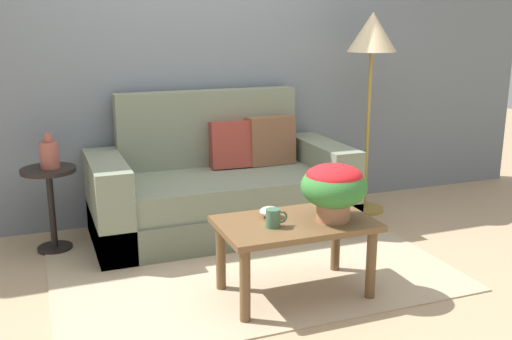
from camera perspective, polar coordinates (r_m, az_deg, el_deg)
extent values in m
plane|color=tan|center=(3.84, -0.31, -9.91)|extent=(14.00, 14.00, 0.00)
cube|color=slate|center=(4.77, -6.07, 11.57)|extent=(6.40, 0.12, 2.71)
cube|color=tan|center=(3.90, -0.68, -9.45)|extent=(2.49, 1.69, 0.01)
cube|color=#626B59|center=(4.50, -3.25, -4.55)|extent=(1.93, 0.89, 0.25)
cube|color=slate|center=(4.41, -3.20, -1.84)|extent=(1.44, 0.80, 0.20)
cube|color=slate|center=(4.70, -4.70, 2.74)|extent=(1.44, 0.16, 0.82)
cube|color=slate|center=(4.27, -14.14, -3.23)|extent=(0.24, 0.89, 0.64)
cube|color=slate|center=(4.75, 6.45, -1.10)|extent=(0.24, 0.89, 0.64)
cube|color=brown|center=(4.70, 1.40, 2.89)|extent=(0.39, 0.20, 0.39)
cube|color=#93382D|center=(4.61, -2.25, 2.52)|extent=(0.37, 0.21, 0.38)
cylinder|color=brown|center=(3.17, -1.08, -11.20)|extent=(0.06, 0.06, 0.43)
cylinder|color=brown|center=(3.48, 11.13, -9.03)|extent=(0.06, 0.06, 0.43)
cylinder|color=brown|center=(3.54, -3.45, -8.42)|extent=(0.06, 0.06, 0.43)
cylinder|color=brown|center=(3.82, 7.76, -6.75)|extent=(0.06, 0.06, 0.43)
cube|color=brown|center=(3.40, 3.85, -5.22)|extent=(0.89, 0.54, 0.03)
cylinder|color=black|center=(4.43, -18.95, -7.17)|extent=(0.24, 0.24, 0.03)
cylinder|color=black|center=(4.34, -19.25, -3.68)|extent=(0.04, 0.04, 0.54)
cylinder|color=black|center=(4.26, -19.56, -0.01)|extent=(0.37, 0.37, 0.03)
cylinder|color=olive|center=(5.12, 10.46, -3.70)|extent=(0.32, 0.32, 0.03)
cylinder|color=olive|center=(4.96, 10.81, 3.67)|extent=(0.03, 0.03, 1.31)
cone|color=#C6B289|center=(4.87, 11.26, 13.05)|extent=(0.39, 0.39, 0.31)
cylinder|color=#A36B4C|center=(3.41, 7.51, -3.87)|extent=(0.19, 0.19, 0.12)
ellipsoid|color=#337533|center=(3.36, 7.58, -1.60)|extent=(0.38, 0.38, 0.24)
ellipsoid|color=red|center=(3.35, 7.62, -0.60)|extent=(0.32, 0.32, 0.13)
cylinder|color=#3D664C|center=(3.27, 1.66, -4.70)|extent=(0.08, 0.08, 0.10)
torus|color=#3D664C|center=(3.29, 2.51, -4.59)|extent=(0.07, 0.01, 0.07)
cylinder|color=silver|center=(3.44, 1.37, -4.47)|extent=(0.05, 0.05, 0.02)
ellipsoid|color=silver|center=(3.43, 1.38, -4.05)|extent=(0.12, 0.12, 0.06)
cylinder|color=#934C42|center=(4.23, -19.46, 1.37)|extent=(0.13, 0.13, 0.18)
cylinder|color=#934C42|center=(4.21, -19.60, 2.98)|extent=(0.06, 0.06, 0.06)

